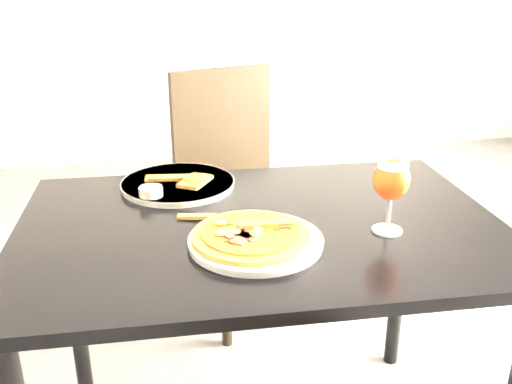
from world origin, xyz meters
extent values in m
cube|color=black|center=(-0.28, 0.17, 0.73)|extent=(1.23, 0.85, 0.03)
cylinder|color=black|center=(-0.81, 0.53, 0.36)|extent=(0.05, 0.05, 0.72)
cylinder|color=black|center=(0.27, 0.49, 0.36)|extent=(0.05, 0.05, 0.72)
cube|color=black|center=(-0.18, 0.93, 0.48)|extent=(0.56, 0.56, 0.04)
cylinder|color=black|center=(-0.30, 0.70, 0.23)|extent=(0.04, 0.04, 0.46)
cylinder|color=black|center=(0.04, 0.81, 0.23)|extent=(0.04, 0.04, 0.46)
cylinder|color=black|center=(-0.41, 1.05, 0.23)|extent=(0.04, 0.04, 0.46)
cylinder|color=black|center=(-0.07, 1.16, 0.23)|extent=(0.04, 0.04, 0.46)
cube|color=black|center=(-0.25, 1.12, 0.75)|extent=(0.42, 0.16, 0.45)
cylinder|color=silver|center=(-0.32, 0.05, 0.76)|extent=(0.39, 0.39, 0.02)
cylinder|color=brown|center=(-0.33, 0.06, 0.77)|extent=(0.27, 0.27, 0.01)
cylinder|color=#B8450F|center=(-0.33, 0.06, 0.78)|extent=(0.22, 0.22, 0.01)
cube|color=#543024|center=(-0.30, 0.06, 0.79)|extent=(0.05, 0.03, 0.00)
cube|color=#543024|center=(-0.32, 0.10, 0.79)|extent=(0.04, 0.06, 0.00)
cube|color=#543024|center=(-0.39, 0.10, 0.79)|extent=(0.06, 0.05, 0.00)
cube|color=#543024|center=(-0.35, 0.04, 0.79)|extent=(0.06, 0.05, 0.00)
cube|color=#543024|center=(-0.32, 0.01, 0.79)|extent=(0.04, 0.06, 0.00)
ellipsoid|color=#E5D04A|center=(-0.31, 0.07, 0.79)|extent=(0.03, 0.03, 0.01)
ellipsoid|color=#E5D04A|center=(-0.32, 0.12, 0.79)|extent=(0.03, 0.03, 0.01)
ellipsoid|color=#E5D04A|center=(-0.34, 0.07, 0.79)|extent=(0.03, 0.03, 0.01)
ellipsoid|color=#E5D04A|center=(-0.40, 0.05, 0.79)|extent=(0.03, 0.03, 0.01)
ellipsoid|color=#E5D04A|center=(-0.34, 0.04, 0.79)|extent=(0.03, 0.03, 0.01)
ellipsoid|color=#E5D04A|center=(-0.31, -0.01, 0.79)|extent=(0.03, 0.03, 0.01)
ellipsoid|color=#E5D04A|center=(-0.31, 0.05, 0.79)|extent=(0.03, 0.03, 0.01)
cube|color=#0E4F12|center=(-0.33, 0.07, 0.78)|extent=(0.01, 0.02, 0.00)
cube|color=#0E4F12|center=(-0.33, 0.10, 0.78)|extent=(0.00, 0.02, 0.00)
cube|color=#0E4F12|center=(-0.37, 0.12, 0.78)|extent=(0.01, 0.02, 0.00)
cube|color=#0E4F12|center=(-0.36, 0.07, 0.78)|extent=(0.02, 0.01, 0.00)
cube|color=#0E4F12|center=(-0.39, 0.06, 0.78)|extent=(0.02, 0.01, 0.00)
cube|color=#0E4F12|center=(-0.34, 0.05, 0.78)|extent=(0.02, 0.01, 0.00)
cube|color=#0E4F12|center=(-0.36, 0.03, 0.78)|extent=(0.02, 0.01, 0.00)
cube|color=#0E4F12|center=(-0.36, -0.01, 0.78)|extent=(0.01, 0.02, 0.00)
cube|color=#0E4F12|center=(-0.33, 0.03, 0.78)|extent=(0.00, 0.02, 0.00)
cube|color=#0E4F12|center=(-0.30, 0.01, 0.78)|extent=(0.01, 0.02, 0.00)
cube|color=#0E4F12|center=(-0.32, 0.05, 0.78)|extent=(0.02, 0.01, 0.00)
cube|color=#0E4F12|center=(-0.29, 0.05, 0.78)|extent=(0.02, 0.01, 0.00)
cube|color=#0E4F12|center=(-0.26, 0.08, 0.78)|extent=(0.02, 0.01, 0.00)
cube|color=#0E4F12|center=(-0.31, 0.08, 0.78)|extent=(0.02, 0.01, 0.00)
cube|color=brown|center=(-0.29, 0.06, 0.79)|extent=(0.13, 0.03, 0.01)
cylinder|color=silver|center=(-0.47, 0.46, 0.76)|extent=(0.33, 0.33, 0.02)
cube|color=brown|center=(-0.50, 0.48, 0.77)|extent=(0.13, 0.05, 0.01)
cube|color=brown|center=(-0.42, 0.43, 0.77)|extent=(0.11, 0.12, 0.01)
cylinder|color=#B8450F|center=(-0.42, 0.43, 0.78)|extent=(0.06, 0.06, 0.00)
cube|color=brown|center=(-0.44, 0.23, 0.75)|extent=(0.10, 0.04, 0.01)
cylinder|color=beige|center=(-0.55, 0.36, 0.77)|extent=(0.06, 0.06, 0.04)
cylinder|color=gold|center=(-0.55, 0.36, 0.79)|extent=(0.06, 0.06, 0.01)
cylinder|color=#B6BBBF|center=(0.00, 0.06, 0.75)|extent=(0.07, 0.07, 0.01)
cylinder|color=#B6BBBF|center=(0.00, 0.06, 0.79)|extent=(0.01, 0.01, 0.08)
ellipsoid|color=#B03A11|center=(0.00, 0.06, 0.88)|extent=(0.09, 0.09, 0.10)
cylinder|color=white|center=(0.00, 0.06, 0.92)|extent=(0.07, 0.07, 0.02)
camera|label=1|loc=(-0.55, -1.09, 1.35)|focal=40.00mm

